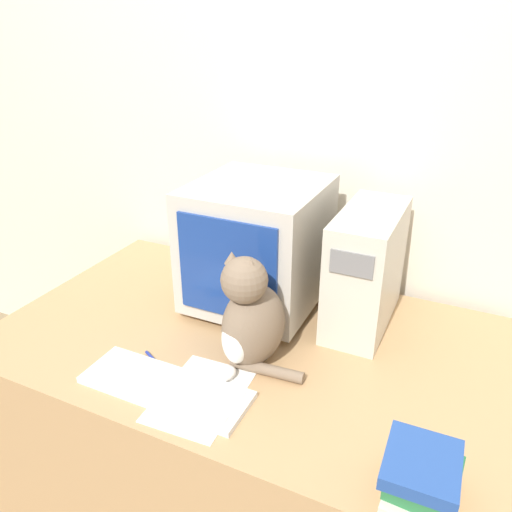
{
  "coord_description": "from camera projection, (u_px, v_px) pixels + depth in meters",
  "views": [
    {
      "loc": [
        0.61,
        -0.71,
        1.65
      ],
      "look_at": [
        0.02,
        0.53,
        0.99
      ],
      "focal_mm": 35.0,
      "sensor_mm": 36.0,
      "label": 1
    }
  ],
  "objects": [
    {
      "name": "wall_back",
      "position": [
        309.0,
        140.0,
        1.82
      ],
      "size": [
        7.0,
        0.05,
        2.5
      ],
      "color": "beige",
      "rests_on": "ground_plane"
    },
    {
      "name": "computer_tower",
      "position": [
        366.0,
        269.0,
        1.6
      ],
      "size": [
        0.18,
        0.41,
        0.39
      ],
      "color": "beige",
      "rests_on": "desk"
    },
    {
      "name": "crt_monitor",
      "position": [
        257.0,
        245.0,
        1.69
      ],
      "size": [
        0.41,
        0.44,
        0.44
      ],
      "color": "#BCB7AD",
      "rests_on": "desk"
    },
    {
      "name": "pen",
      "position": [
        158.0,
        364.0,
        1.46
      ],
      "size": [
        0.14,
        0.08,
        0.01
      ],
      "color": "navy",
      "rests_on": "desk"
    },
    {
      "name": "paper_sheet",
      "position": [
        200.0,
        396.0,
        1.34
      ],
      "size": [
        0.23,
        0.31,
        0.0
      ],
      "color": "white",
      "rests_on": "desk"
    },
    {
      "name": "desk",
      "position": [
        245.0,
        421.0,
        1.76
      ],
      "size": [
        1.57,
        0.96,
        0.73
      ],
      "color": "tan",
      "rests_on": "ground_plane"
    },
    {
      "name": "book_stack",
      "position": [
        422.0,
        479.0,
        1.03
      ],
      "size": [
        0.16,
        0.21,
        0.11
      ],
      "color": "beige",
      "rests_on": "desk"
    },
    {
      "name": "cat",
      "position": [
        251.0,
        319.0,
        1.41
      ],
      "size": [
        0.28,
        0.28,
        0.35
      ],
      "rotation": [
        0.0,
        0.0,
        -0.32
      ],
      "color": "#7A6651",
      "rests_on": "desk"
    },
    {
      "name": "keyboard",
      "position": [
        165.0,
        387.0,
        1.36
      ],
      "size": [
        0.48,
        0.16,
        0.02
      ],
      "color": "silver",
      "rests_on": "desk"
    }
  ]
}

